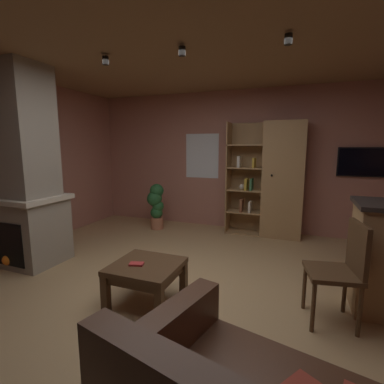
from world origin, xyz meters
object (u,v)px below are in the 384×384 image
Objects in this scene: table_book_0 at (137,264)px; dining_chair at (343,266)px; coffee_table at (146,272)px; stone_fireplace at (23,177)px; bookshelf_cabinet at (277,181)px; wall_mounted_tv at (366,162)px; potted_floor_plant at (156,204)px.

dining_chair is at bearing 12.27° from table_book_0.
dining_chair reaches higher than coffee_table.
stone_fireplace is 2.12m from table_book_0.
bookshelf_cabinet is at bearing 68.86° from table_book_0.
wall_mounted_tv is at bearing 77.39° from dining_chair.
coffee_table is 2.64m from potted_floor_plant.
coffee_table is at bearing -168.98° from dining_chair.
table_book_0 is 0.15× the size of dining_chair.
bookshelf_cabinet reaches higher than potted_floor_plant.
dining_chair is (1.83, 0.40, 0.10)m from table_book_0.
dining_chair is at bearing -0.24° from stone_fireplace.
wall_mounted_tv is at bearing 9.01° from bookshelf_cabinet.
wall_mounted_tv reaches higher than coffee_table.
table_book_0 is at bearing -11.97° from stone_fireplace.
table_book_0 is (1.95, -0.41, -0.73)m from stone_fireplace.
bookshelf_cabinet is 1.39m from wall_mounted_tv.
bookshelf_cabinet is 2.14× the size of dining_chair.
dining_chair is (1.75, 0.34, 0.20)m from coffee_table.
bookshelf_cabinet reaches higher than coffee_table.
table_book_0 is (-1.08, -2.78, -0.55)m from bookshelf_cabinet.
coffee_table is (2.02, -0.36, -0.82)m from stone_fireplace.
stone_fireplace reaches higher than wall_mounted_tv.
bookshelf_cabinet is at bearing 9.25° from potted_floor_plant.
wall_mounted_tv is at bearing 51.20° from table_book_0.
stone_fireplace is at bearing -141.93° from bookshelf_cabinet.
table_book_0 is 0.16× the size of wall_mounted_tv.
bookshelf_cabinet reaches higher than table_book_0.
coffee_table is (-1.00, -2.72, -0.64)m from bookshelf_cabinet.
stone_fireplace is 18.79× the size of table_book_0.
wall_mounted_tv is (0.58, 2.59, 0.78)m from dining_chair.
stone_fireplace reaches higher than coffee_table.
dining_chair is 2.77m from wall_mounted_tv.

